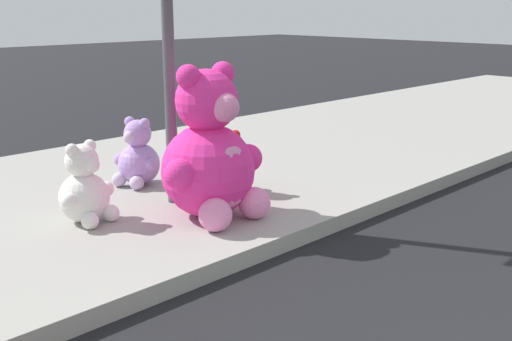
% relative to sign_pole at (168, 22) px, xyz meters
% --- Properties ---
extents(sidewalk, '(28.00, 4.40, 0.15)m').
position_rel_sign_pole_xyz_m(sidewalk, '(-1.00, 0.80, -1.77)').
color(sidewalk, '#9E9B93').
rests_on(sidewalk, ground_plane).
extents(sign_pole, '(0.56, 0.11, 3.20)m').
position_rel_sign_pole_xyz_m(sign_pole, '(0.00, 0.00, 0.00)').
color(sign_pole, '#4C4C51').
rests_on(sign_pole, sidewalk).
extents(plush_pink_large, '(1.06, 0.92, 1.37)m').
position_rel_sign_pole_xyz_m(plush_pink_large, '(-0.03, -0.59, -1.15)').
color(plush_pink_large, '#F22D93').
rests_on(plush_pink_large, sidewalk).
extents(plush_lavender, '(0.51, 0.54, 0.72)m').
position_rel_sign_pole_xyz_m(plush_lavender, '(0.10, 0.74, -1.41)').
color(plush_lavender, '#B28CD8').
rests_on(plush_lavender, sidewalk).
extents(plush_white, '(0.55, 0.51, 0.72)m').
position_rel_sign_pole_xyz_m(plush_white, '(-0.90, 0.07, -1.41)').
color(plush_white, white).
rests_on(plush_white, sidewalk).
extents(plush_red, '(0.47, 0.45, 0.64)m').
position_rel_sign_pole_xyz_m(plush_red, '(0.60, -0.12, -1.44)').
color(plush_red, red).
rests_on(plush_red, sidewalk).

